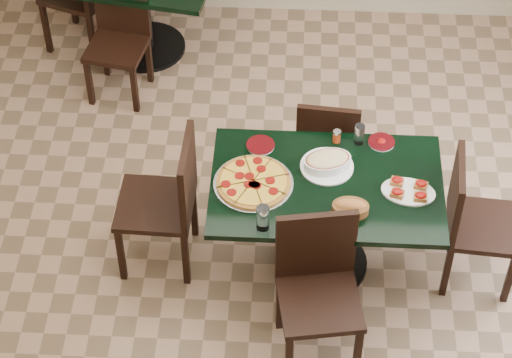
# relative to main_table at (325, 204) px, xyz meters

# --- Properties ---
(floor) EXTENTS (5.50, 5.50, 0.00)m
(floor) POSITION_rel_main_table_xyz_m (-0.29, -0.02, -0.57)
(floor) COLOR #8C6A51
(floor) RESTS_ON ground
(main_table) EXTENTS (1.38, 0.89, 0.75)m
(main_table) POSITION_rel_main_table_xyz_m (0.00, 0.00, 0.00)
(main_table) COLOR black
(main_table) RESTS_ON floor
(chair_far) EXTENTS (0.44, 0.44, 0.86)m
(chair_far) POSITION_rel_main_table_xyz_m (0.02, 0.64, -0.09)
(chair_far) COLOR black
(chair_far) RESTS_ON floor
(chair_near) EXTENTS (0.53, 0.53, 0.98)m
(chair_near) POSITION_rel_main_table_xyz_m (-0.04, -0.57, -0.02)
(chair_near) COLOR black
(chair_near) RESTS_ON floor
(chair_right) EXTENTS (0.48, 0.48, 0.94)m
(chair_right) POSITION_rel_main_table_xyz_m (0.88, -0.02, -0.04)
(chair_right) COLOR black
(chair_right) RESTS_ON floor
(chair_left) EXTENTS (0.48, 0.48, 1.00)m
(chair_left) POSITION_rel_main_table_xyz_m (-0.95, 0.02, -0.00)
(chair_left) COLOR black
(chair_left) RESTS_ON floor
(back_chair_near) EXTENTS (0.48, 0.48, 0.88)m
(back_chair_near) POSITION_rel_main_table_xyz_m (-1.51, 1.69, -0.08)
(back_chair_near) COLOR black
(back_chair_near) RESTS_ON floor
(pepperoni_pizza) EXTENTS (0.48, 0.48, 0.04)m
(pepperoni_pizza) POSITION_rel_main_table_xyz_m (-0.43, -0.03, 0.20)
(pepperoni_pizza) COLOR #B5B6BC
(pepperoni_pizza) RESTS_ON main_table
(lasagna_casserole) EXTENTS (0.33, 0.32, 0.09)m
(lasagna_casserole) POSITION_rel_main_table_xyz_m (-0.00, 0.14, 0.23)
(lasagna_casserole) COLOR white
(lasagna_casserole) RESTS_ON main_table
(bread_basket) EXTENTS (0.22, 0.15, 0.09)m
(bread_basket) POSITION_rel_main_table_xyz_m (0.13, -0.22, 0.22)
(bread_basket) COLOR brown
(bread_basket) RESTS_ON main_table
(bruschetta_platter) EXTENTS (0.36, 0.28, 0.05)m
(bruschetta_platter) POSITION_rel_main_table_xyz_m (0.48, -0.05, 0.21)
(bruschetta_platter) COLOR white
(bruschetta_platter) RESTS_ON main_table
(side_plate_near) EXTENTS (0.20, 0.20, 0.02)m
(side_plate_near) POSITION_rel_main_table_xyz_m (-0.10, -0.36, 0.19)
(side_plate_near) COLOR white
(side_plate_near) RESTS_ON main_table
(side_plate_far_r) EXTENTS (0.16, 0.16, 0.03)m
(side_plate_far_r) POSITION_rel_main_table_xyz_m (0.33, 0.36, 0.19)
(side_plate_far_r) COLOR white
(side_plate_far_r) RESTS_ON main_table
(side_plate_far_l) EXTENTS (0.18, 0.18, 0.02)m
(side_plate_far_l) POSITION_rel_main_table_xyz_m (-0.41, 0.30, 0.19)
(side_plate_far_l) COLOR white
(side_plate_far_l) RESTS_ON main_table
(napkin_setting) EXTENTS (0.16, 0.16, 0.01)m
(napkin_setting) POSITION_rel_main_table_xyz_m (-0.10, -0.36, 0.18)
(napkin_setting) COLOR white
(napkin_setting) RESTS_ON main_table
(water_glass_a) EXTENTS (0.06, 0.06, 0.14)m
(water_glass_a) POSITION_rel_main_table_xyz_m (0.19, 0.36, 0.25)
(water_glass_a) COLOR silver
(water_glass_a) RESTS_ON main_table
(water_glass_b) EXTENTS (0.08, 0.08, 0.16)m
(water_glass_b) POSITION_rel_main_table_xyz_m (-0.36, -0.36, 0.26)
(water_glass_b) COLOR silver
(water_glass_b) RESTS_ON main_table
(pepper_shaker) EXTENTS (0.05, 0.05, 0.09)m
(pepper_shaker) POSITION_rel_main_table_xyz_m (0.06, 0.36, 0.23)
(pepper_shaker) COLOR #AD3A12
(pepper_shaker) RESTS_ON main_table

